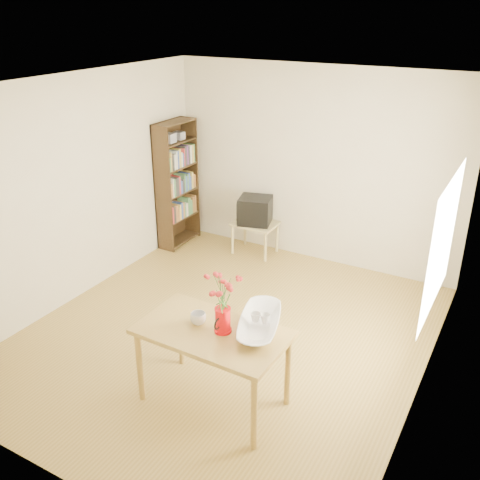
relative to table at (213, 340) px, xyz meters
The scene contains 11 objects.
room 1.23m from the table, 113.18° to the left, with size 4.50×4.50×4.50m.
table is the anchor object (origin of this frame).
tv_stand 3.15m from the table, 111.29° to the left, with size 0.60×0.45×0.46m.
bookshelf 3.55m from the table, 130.22° to the left, with size 0.28×0.70×1.80m.
pitcher 0.22m from the table, 21.84° to the left, with size 0.15×0.22×0.23m.
flowers 0.50m from the table, 21.03° to the left, with size 0.26×0.26×0.37m, color #EC373C, non-canonical shape.
mug 0.22m from the table, behind, with size 0.14×0.14×0.11m, color white.
bowl 0.52m from the table, 37.60° to the left, with size 0.50×0.50×0.47m, color white.
teacup_a 0.47m from the table, 41.36° to the left, with size 0.07×0.07×0.07m, color white.
teacup_b 0.53m from the table, 36.12° to the left, with size 0.08×0.08×0.07m, color white.
television 3.15m from the table, 111.21° to the left, with size 0.52×0.50×0.37m.
Camera 1 is at (2.51, -4.15, 3.29)m, focal length 40.00 mm.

